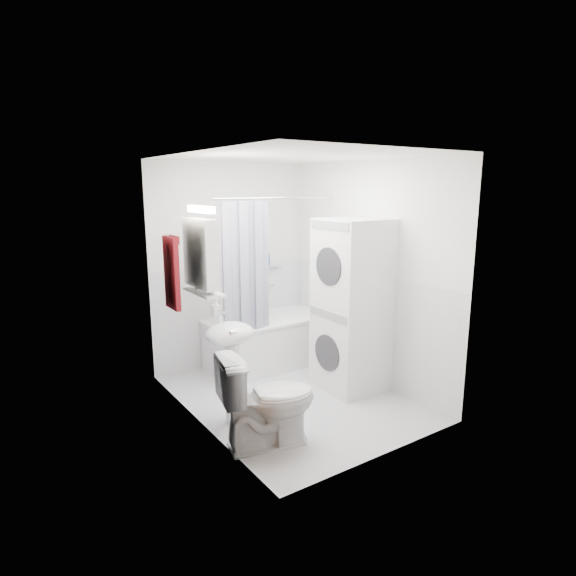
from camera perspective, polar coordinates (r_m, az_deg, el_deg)
floor at (r=5.07m, az=0.50°, el=-12.80°), size 2.60×2.60×0.00m
room_walls at (r=4.64m, az=0.54°, el=4.09°), size 2.60×2.60×2.60m
wainscot at (r=5.08m, az=-1.37°, el=-5.49°), size 1.98×2.58×2.58m
door at (r=3.81m, az=-6.61°, el=-5.29°), size 0.05×2.00×2.00m
bathtub at (r=5.83m, az=-2.02°, el=-5.99°), size 1.54×0.73×0.59m
tub_spout at (r=6.06m, az=-2.11°, el=0.40°), size 0.04×0.12×0.04m
curtain_rod at (r=5.29m, az=-0.37°, el=10.64°), size 1.72×0.02×0.02m
shower_curtain at (r=5.11m, az=-4.90°, el=2.09°), size 0.55×0.02×1.45m
sink at (r=4.35m, az=-6.83°, el=-7.19°), size 0.44×0.37×1.04m
medicine_cabinet at (r=4.28m, az=-10.29°, el=4.28°), size 0.13×0.50×0.71m
shelf at (r=4.35m, az=-9.93°, el=-0.47°), size 0.18×0.54×0.02m
shower_caddy at (r=6.03m, az=-1.68°, el=2.69°), size 0.22×0.06×0.02m
towel at (r=4.91m, az=-13.61°, el=1.95°), size 0.07×0.31×0.75m
washer_dryer at (r=5.08m, az=7.56°, el=-2.04°), size 0.65×0.64×1.80m
toilet at (r=4.07m, az=-2.44°, el=-13.17°), size 0.89×0.62×0.79m
soap_pump at (r=4.62m, az=-8.55°, el=-2.90°), size 0.08×0.17×0.08m
shelf_bottle at (r=4.21m, az=-9.11°, el=-0.21°), size 0.07×0.18×0.07m
shelf_cup at (r=4.45m, az=-10.59°, el=0.60°), size 0.10×0.09×0.10m
shampoo_a at (r=5.90m, az=-3.50°, el=3.22°), size 0.13×0.17×0.13m
shampoo_b at (r=5.97m, az=-2.51°, el=3.08°), size 0.08×0.21×0.08m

